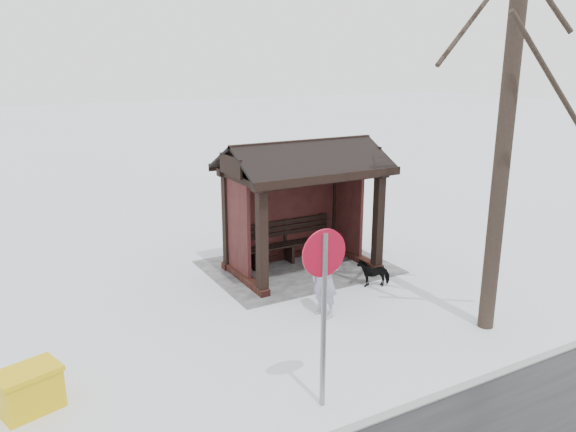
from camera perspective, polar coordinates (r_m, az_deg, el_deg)
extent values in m
plane|color=silver|center=(13.39, 1.45, -5.48)|extent=(120.00, 120.00, 0.00)
cube|color=gray|center=(9.54, 19.12, -15.50)|extent=(120.00, 0.15, 0.06)
cube|color=gray|center=(13.55, 1.02, -5.18)|extent=(4.20, 3.20, 0.02)
cube|color=#3B1815|center=(14.09, -0.40, -4.03)|extent=(3.30, 0.22, 0.16)
cube|color=#3B1815|center=(14.14, 6.72, -4.09)|extent=(0.22, 2.10, 0.16)
cube|color=#3B1815|center=(12.71, -4.41, -6.30)|extent=(0.22, 2.10, 0.16)
cube|color=black|center=(13.13, 9.15, -0.81)|extent=(0.20, 0.20, 2.30)
cube|color=black|center=(11.58, -2.65, -2.84)|extent=(0.20, 0.20, 2.30)
cube|color=black|center=(14.53, 4.78, 0.92)|extent=(0.20, 0.20, 2.30)
cube|color=black|center=(13.15, -6.16, -0.67)|extent=(0.20, 0.20, 2.30)
cube|color=black|center=(13.75, -0.41, 0.49)|extent=(2.80, 0.08, 2.14)
cube|color=black|center=(14.04, 6.12, 0.71)|extent=(0.08, 1.17, 2.14)
cube|color=black|center=(12.61, -5.12, -0.97)|extent=(0.08, 1.17, 2.14)
cube|color=black|center=(11.99, 3.72, 3.76)|extent=(3.40, 0.20, 0.18)
cube|color=black|center=(13.51, -0.42, 5.12)|extent=(3.40, 0.20, 0.18)
cylinder|color=black|center=(10.26, 21.54, 11.57)|extent=(0.29, 0.29, 8.55)
imported|color=#9792AB|center=(10.81, 3.82, -6.24)|extent=(0.57, 0.68, 1.59)
imported|color=black|center=(12.55, 8.70, -5.71)|extent=(0.75, 0.54, 0.58)
cube|color=gold|center=(9.04, -24.76, -15.94)|extent=(0.92, 0.74, 0.57)
cube|color=gold|center=(8.88, -25.00, -14.15)|extent=(0.97, 0.80, 0.07)
cylinder|color=gray|center=(7.90, 3.63, -10.76)|extent=(0.08, 0.08, 2.59)
cylinder|color=#A80C26|center=(7.53, 3.68, -3.78)|extent=(0.68, 0.03, 0.68)
cylinder|color=white|center=(7.55, 3.60, -3.73)|extent=(0.52, 0.03, 0.52)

